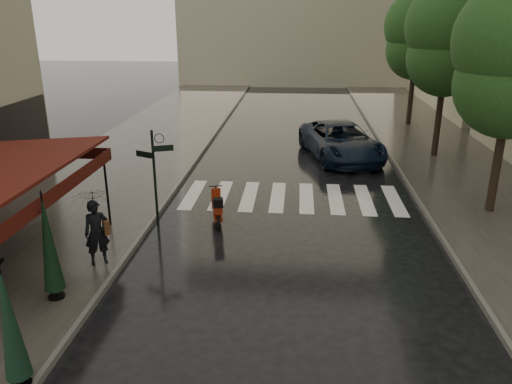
# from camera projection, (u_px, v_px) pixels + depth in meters

# --- Properties ---
(ground) EXTENTS (120.00, 120.00, 0.00)m
(ground) POSITION_uv_depth(u_px,v_px,m) (173.00, 274.00, 12.86)
(ground) COLOR black
(ground) RESTS_ON ground
(sidewalk_near) EXTENTS (6.00, 60.00, 0.12)m
(sidewalk_near) POSITION_uv_depth(u_px,v_px,m) (142.00, 149.00, 24.45)
(sidewalk_near) COLOR #38332D
(sidewalk_near) RESTS_ON ground
(sidewalk_far) EXTENTS (5.50, 60.00, 0.12)m
(sidewalk_far) POSITION_uv_depth(u_px,v_px,m) (450.00, 156.00, 23.28)
(sidewalk_far) COLOR #38332D
(sidewalk_far) RESTS_ON ground
(curb_near) EXTENTS (0.12, 60.00, 0.16)m
(curb_near) POSITION_uv_depth(u_px,v_px,m) (203.00, 151.00, 24.20)
(curb_near) COLOR #595651
(curb_near) RESTS_ON ground
(curb_far) EXTENTS (0.12, 60.00, 0.16)m
(curb_far) POSITION_uv_depth(u_px,v_px,m) (389.00, 155.00, 23.49)
(curb_far) COLOR #595651
(curb_far) RESTS_ON ground
(crosswalk) EXTENTS (7.85, 3.20, 0.01)m
(crosswalk) POSITION_uv_depth(u_px,v_px,m) (292.00, 197.00, 18.25)
(crosswalk) COLOR silver
(crosswalk) RESTS_ON ground
(signpost) EXTENTS (1.17, 0.29, 3.10)m
(signpost) POSITION_uv_depth(u_px,v_px,m) (155.00, 171.00, 15.15)
(signpost) COLOR black
(signpost) RESTS_ON ground
(tree_mid) EXTENTS (3.80, 3.80, 8.34)m
(tree_mid) POSITION_uv_depth(u_px,v_px,m) (449.00, 32.00, 21.47)
(tree_mid) COLOR black
(tree_mid) RESTS_ON sidewalk_far
(tree_far) EXTENTS (3.80, 3.80, 8.16)m
(tree_far) POSITION_uv_depth(u_px,v_px,m) (418.00, 30.00, 28.07)
(tree_far) COLOR black
(tree_far) RESTS_ON sidewalk_far
(pedestrian_with_umbrella) EXTENTS (1.44, 1.44, 2.50)m
(pedestrian_with_umbrella) POSITION_uv_depth(u_px,v_px,m) (94.00, 204.00, 12.64)
(pedestrian_with_umbrella) COLOR black
(pedestrian_with_umbrella) RESTS_ON sidewalk_near
(scooter) EXTENTS (0.64, 1.60, 1.07)m
(scooter) POSITION_uv_depth(u_px,v_px,m) (217.00, 209.00, 15.84)
(scooter) COLOR black
(scooter) RESTS_ON ground
(parked_car) EXTENTS (4.12, 6.41, 1.64)m
(parked_car) POSITION_uv_depth(u_px,v_px,m) (341.00, 141.00, 22.94)
(parked_car) COLOR black
(parked_car) RESTS_ON ground
(parasol_front) EXTENTS (0.47, 0.47, 2.60)m
(parasol_front) POSITION_uv_depth(u_px,v_px,m) (48.00, 243.00, 11.13)
(parasol_front) COLOR black
(parasol_front) RESTS_ON sidewalk_near
(parasol_back) EXTENTS (0.45, 0.45, 2.41)m
(parasol_back) POSITION_uv_depth(u_px,v_px,m) (10.00, 323.00, 8.42)
(parasol_back) COLOR black
(parasol_back) RESTS_ON sidewalk_near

